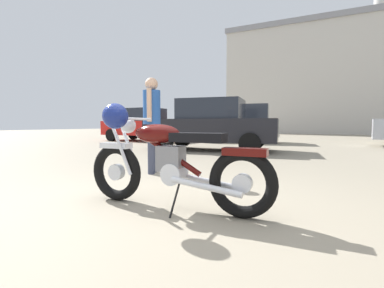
{
  "coord_description": "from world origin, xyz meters",
  "views": [
    {
      "loc": [
        1.55,
        -2.22,
        0.86
      ],
      "look_at": [
        0.17,
        0.56,
        0.63
      ],
      "focal_mm": 25.5,
      "sensor_mm": 36.0,
      "label": 1
    }
  ],
  "objects_px": {
    "vintage_motorcycle": "(167,160)",
    "bystander": "(152,115)",
    "red_hatchback_near": "(143,125)",
    "white_estate_far": "(211,125)",
    "dark_sedan_left": "(239,123)"
  },
  "relations": [
    {
      "from": "vintage_motorcycle",
      "to": "bystander",
      "type": "distance_m",
      "value": 2.12
    },
    {
      "from": "red_hatchback_near",
      "to": "white_estate_far",
      "type": "bearing_deg",
      "value": -30.04
    },
    {
      "from": "dark_sedan_left",
      "to": "white_estate_far",
      "type": "xyz_separation_m",
      "value": [
        0.39,
        -4.38,
        -0.08
      ]
    },
    {
      "from": "red_hatchback_near",
      "to": "vintage_motorcycle",
      "type": "bearing_deg",
      "value": -50.61
    },
    {
      "from": "bystander",
      "to": "dark_sedan_left",
      "type": "distance_m",
      "value": 8.84
    },
    {
      "from": "bystander",
      "to": "dark_sedan_left",
      "type": "xyz_separation_m",
      "value": [
        -1.07,
        8.78,
        -0.1
      ]
    },
    {
      "from": "red_hatchback_near",
      "to": "white_estate_far",
      "type": "relative_size",
      "value": 0.97
    },
    {
      "from": "bystander",
      "to": "white_estate_far",
      "type": "bearing_deg",
      "value": -103.5
    },
    {
      "from": "bystander",
      "to": "white_estate_far",
      "type": "height_order",
      "value": "white_estate_far"
    },
    {
      "from": "red_hatchback_near",
      "to": "white_estate_far",
      "type": "xyz_separation_m",
      "value": [
        5.14,
        -3.16,
        0.0
      ]
    },
    {
      "from": "dark_sedan_left",
      "to": "red_hatchback_near",
      "type": "bearing_deg",
      "value": 5.32
    },
    {
      "from": "vintage_motorcycle",
      "to": "dark_sedan_left",
      "type": "relative_size",
      "value": 0.51
    },
    {
      "from": "vintage_motorcycle",
      "to": "bystander",
      "type": "relative_size",
      "value": 1.25
    },
    {
      "from": "bystander",
      "to": "white_estate_far",
      "type": "relative_size",
      "value": 0.38
    },
    {
      "from": "bystander",
      "to": "red_hatchback_near",
      "type": "bearing_deg",
      "value": -74.74
    }
  ]
}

